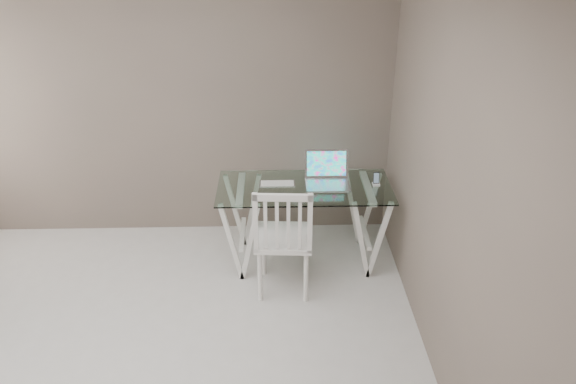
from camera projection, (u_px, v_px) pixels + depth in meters
name	position (u px, v px, depth m)	size (l,w,h in m)	color
room	(89.00, 161.00, 2.93)	(4.50, 4.52, 2.71)	beige
desk	(304.00, 223.00, 5.00)	(1.50, 0.70, 0.75)	silver
chair	(283.00, 236.00, 4.47)	(0.48, 0.48, 1.00)	white
laptop	(327.00, 176.00, 4.88)	(0.38, 0.34, 0.26)	#B3B3B8
keyboard	(277.00, 184.00, 4.88)	(0.31, 0.13, 0.01)	silver
mouse	(299.00, 198.00, 4.60)	(0.11, 0.07, 0.04)	white
phone_dock	(376.00, 182.00, 4.85)	(0.06, 0.06, 0.12)	white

